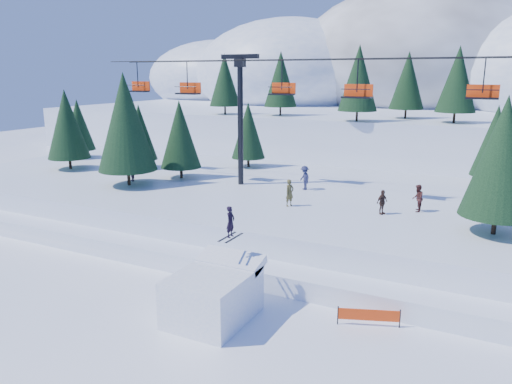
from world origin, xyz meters
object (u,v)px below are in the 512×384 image
at_px(jump_kicker, 214,294).
at_px(banner_near, 369,315).
at_px(banner_far, 431,309).
at_px(chairlift, 362,103).

bearing_deg(jump_kicker, banner_near, 20.53).
bearing_deg(banner_far, banner_near, -141.94).
distance_m(jump_kicker, banner_far, 10.27).
relative_size(jump_kicker, banner_near, 1.92).
relative_size(chairlift, banner_far, 16.15).
distance_m(jump_kicker, banner_near, 7.24).
xyz_separation_m(jump_kicker, chairlift, (2.19, 16.55, 8.09)).
bearing_deg(chairlift, banner_near, -71.99).
height_order(jump_kicker, banner_near, jump_kicker).
relative_size(jump_kicker, chairlift, 0.11).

